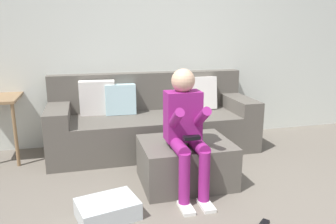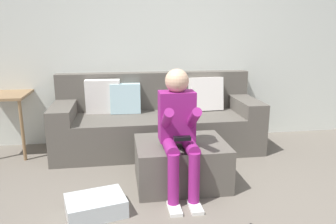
% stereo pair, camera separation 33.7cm
% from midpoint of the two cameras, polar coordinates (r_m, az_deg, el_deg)
% --- Properties ---
extents(wall_back, '(5.48, 0.10, 2.74)m').
position_cam_midpoint_polar(wall_back, '(4.34, -2.30, 13.25)').
color(wall_back, silver).
rests_on(wall_back, ground_plane).
extents(couch_sectional, '(2.43, 0.86, 0.91)m').
position_cam_midpoint_polar(couch_sectional, '(4.03, -5.04, -1.86)').
color(couch_sectional, '#59544C').
rests_on(couch_sectional, ground_plane).
extents(ottoman, '(0.84, 0.67, 0.41)m').
position_cam_midpoint_polar(ottoman, '(3.17, -0.02, -8.73)').
color(ottoman, '#59544C').
rests_on(ottoman, ground_plane).
extents(person_seated, '(0.31, 0.62, 1.11)m').
position_cam_midpoint_polar(person_seated, '(2.85, -0.28, -2.25)').
color(person_seated, '#8C1E72').
rests_on(person_seated, ground_plane).
extents(storage_bin, '(0.52, 0.43, 0.14)m').
position_cam_midpoint_polar(storage_bin, '(2.75, -14.04, -16.06)').
color(storage_bin, silver).
rests_on(storage_bin, ground_plane).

